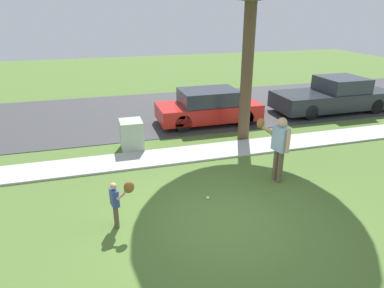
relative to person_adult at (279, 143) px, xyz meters
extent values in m
plane|color=#4C6B2D|center=(-1.98, 2.19, -1.08)|extent=(48.00, 48.00, 0.00)
cube|color=#B2B2AD|center=(-1.98, 2.29, -1.05)|extent=(36.00, 1.20, 0.06)
cube|color=#38383A|center=(-1.98, 7.29, -1.07)|extent=(36.00, 6.80, 0.02)
cylinder|color=brown|center=(0.06, -0.09, -0.64)|extent=(0.14, 0.14, 0.88)
cylinder|color=brown|center=(0.03, 0.08, -0.64)|extent=(0.14, 0.14, 0.88)
cube|color=#8CADC6|center=(0.04, -0.01, 0.11)|extent=(0.32, 0.46, 0.62)
sphere|color=tan|center=(0.04, -0.01, 0.56)|extent=(0.24, 0.24, 0.24)
cylinder|color=tan|center=(0.10, -0.26, 0.13)|extent=(0.10, 0.10, 0.59)
cylinder|color=tan|center=(-0.27, 0.20, 0.34)|extent=(0.55, 0.21, 0.42)
ellipsoid|color=brown|center=(-0.47, 0.15, 0.53)|extent=(0.24, 0.18, 0.26)
cylinder|color=brown|center=(-4.21, -0.84, -0.82)|extent=(0.08, 0.08, 0.51)
cylinder|color=brown|center=(-4.19, -0.94, -0.82)|extent=(0.08, 0.08, 0.51)
cube|color=#33478C|center=(-4.20, -0.89, -0.38)|extent=(0.19, 0.27, 0.36)
sphere|color=tan|center=(-4.20, -0.89, -0.12)|extent=(0.14, 0.14, 0.14)
cylinder|color=tan|center=(-4.23, -0.74, -0.37)|extent=(0.06, 0.06, 0.34)
cylinder|color=tan|center=(-4.02, -1.01, -0.25)|extent=(0.32, 0.12, 0.25)
ellipsoid|color=brown|center=(-3.90, -0.99, -0.14)|extent=(0.24, 0.18, 0.26)
sphere|color=white|center=(-2.01, -0.39, -1.04)|extent=(0.07, 0.07, 0.07)
cube|color=#9EB293|center=(-3.37, 3.28, -0.60)|extent=(0.70, 0.79, 0.96)
cylinder|color=brown|center=(0.50, 3.17, 1.64)|extent=(0.39, 0.39, 5.43)
cube|color=red|center=(-0.12, 5.16, -0.58)|extent=(4.00, 1.75, 0.60)
cube|color=#2D333D|center=(-0.12, 5.16, -0.01)|extent=(2.20, 1.61, 0.55)
cylinder|color=black|center=(-1.36, 4.39, -0.74)|extent=(0.64, 0.22, 0.64)
cylinder|color=black|center=(-1.36, 5.92, -0.74)|extent=(0.64, 0.22, 0.64)
cylinder|color=black|center=(1.12, 4.39, -0.74)|extent=(0.64, 0.22, 0.64)
cylinder|color=black|center=(1.12, 5.92, -0.74)|extent=(0.64, 0.22, 0.64)
cube|color=#23282D|center=(5.63, 5.21, -0.53)|extent=(5.20, 1.95, 0.70)
cube|color=#2D333D|center=(6.02, 5.21, 0.12)|extent=(1.82, 1.79, 0.60)
cylinder|color=black|center=(4.02, 4.34, -0.74)|extent=(0.64, 0.22, 0.64)
cylinder|color=black|center=(4.02, 6.07, -0.74)|extent=(0.64, 0.22, 0.64)
cylinder|color=black|center=(7.24, 4.34, -0.74)|extent=(0.64, 0.22, 0.64)
cylinder|color=black|center=(7.24, 6.07, -0.74)|extent=(0.64, 0.22, 0.64)
camera|label=1|loc=(-4.36, -7.09, 3.20)|focal=31.78mm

